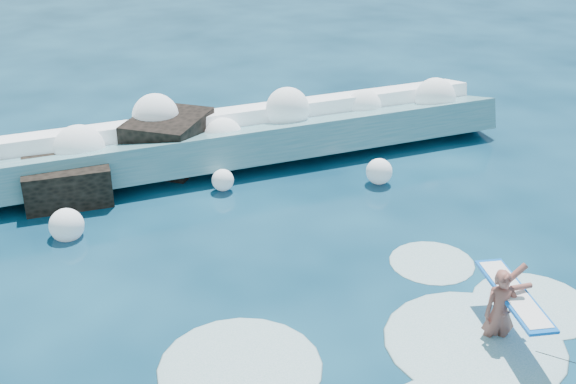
{
  "coord_description": "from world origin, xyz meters",
  "views": [
    {
      "loc": [
        -3.36,
        -10.17,
        7.57
      ],
      "look_at": [
        1.5,
        2.0,
        1.2
      ],
      "focal_mm": 45.0,
      "sensor_mm": 36.0,
      "label": 1
    }
  ],
  "objects": [
    {
      "name": "surf_foam",
      "position": [
        2.55,
        -2.04,
        0.0
      ],
      "size": [
        9.44,
        5.84,
        0.15
      ],
      "color": "silver",
      "rests_on": "ground"
    },
    {
      "name": "breaking_wave",
      "position": [
        0.62,
        6.8,
        0.51
      ],
      "size": [
        17.06,
        2.7,
        1.47
      ],
      "color": "teal",
      "rests_on": "ground"
    },
    {
      "name": "ground",
      "position": [
        0.0,
        0.0,
        0.0
      ],
      "size": [
        200.0,
        200.0,
        0.0
      ],
      "primitive_type": "plane",
      "color": "#072338",
      "rests_on": "ground"
    },
    {
      "name": "surfer_with_board",
      "position": [
        3.63,
        -2.29,
        0.59
      ],
      "size": [
        1.1,
        2.82,
        1.59
      ],
      "color": "#914E44",
      "rests_on": "ground"
    },
    {
      "name": "wave_spray",
      "position": [
        0.39,
        6.73,
        0.98
      ],
      "size": [
        15.21,
        4.45,
        2.02
      ],
      "color": "white",
      "rests_on": "ground"
    },
    {
      "name": "rock_cluster",
      "position": [
        -2.88,
        6.63,
        0.48
      ],
      "size": [
        8.63,
        3.38,
        1.5
      ],
      "color": "black",
      "rests_on": "ground"
    }
  ]
}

